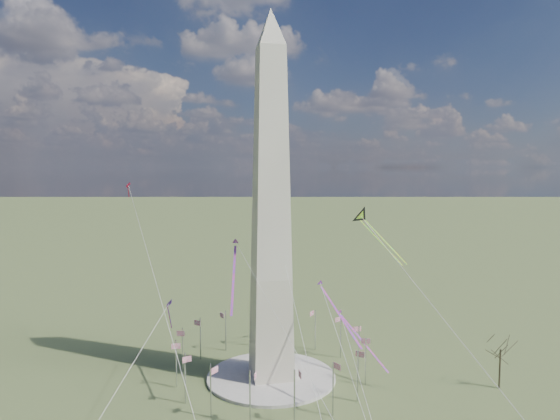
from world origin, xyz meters
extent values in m
plane|color=#4C562B|center=(0.00, 0.00, 0.00)|extent=(2000.00, 2000.00, 0.00)
cylinder|color=#BEB5AE|center=(0.00, 0.00, 0.40)|extent=(36.00, 36.00, 0.80)
pyramid|color=silver|center=(0.00, 0.00, 95.80)|extent=(9.90, 9.90, 10.00)
cylinder|color=#B3B6B9|center=(26.00, 0.00, 6.50)|extent=(0.36, 0.36, 13.00)
cube|color=#BC1939|center=(26.00, 1.30, 11.80)|extent=(2.40, 0.08, 1.50)
cylinder|color=#B3B6B9|center=(24.02, 9.95, 6.50)|extent=(0.36, 0.36, 13.00)
cube|color=#BC1939|center=(23.52, 11.15, 11.80)|extent=(2.25, 0.99, 1.50)
cylinder|color=#B3B6B9|center=(18.38, 18.38, 6.50)|extent=(0.36, 0.36, 13.00)
cube|color=#BC1939|center=(17.47, 19.30, 11.80)|extent=(1.75, 1.75, 1.50)
cylinder|color=#B3B6B9|center=(9.95, 24.02, 6.50)|extent=(0.36, 0.36, 13.00)
cube|color=#BC1939|center=(8.75, 24.52, 11.80)|extent=(0.99, 2.25, 1.50)
cylinder|color=#B3B6B9|center=(0.00, 26.00, 6.50)|extent=(0.36, 0.36, 13.00)
cube|color=#BC1939|center=(-1.30, 26.00, 11.80)|extent=(0.08, 2.40, 1.50)
cylinder|color=#B3B6B9|center=(-9.95, 24.02, 6.50)|extent=(0.36, 0.36, 13.00)
cube|color=#BC1939|center=(-11.15, 23.52, 11.80)|extent=(0.99, 2.25, 1.50)
cylinder|color=#B3B6B9|center=(-18.38, 18.38, 6.50)|extent=(0.36, 0.36, 13.00)
cube|color=#BC1939|center=(-19.30, 17.47, 11.80)|extent=(1.75, 1.75, 1.50)
cylinder|color=#B3B6B9|center=(-24.02, 9.95, 6.50)|extent=(0.36, 0.36, 13.00)
cube|color=#BC1939|center=(-24.52, 8.75, 11.80)|extent=(2.25, 0.99, 1.50)
cylinder|color=#B3B6B9|center=(-26.00, 0.00, 6.50)|extent=(0.36, 0.36, 13.00)
cube|color=#BC1939|center=(-26.00, -1.30, 11.80)|extent=(2.40, 0.08, 1.50)
cylinder|color=#B3B6B9|center=(-24.02, -9.95, 6.50)|extent=(0.36, 0.36, 13.00)
cube|color=#BC1939|center=(-23.52, -11.15, 11.80)|extent=(2.25, 0.99, 1.50)
cylinder|color=#B3B6B9|center=(-18.38, -18.38, 6.50)|extent=(0.36, 0.36, 13.00)
cube|color=#BC1939|center=(-17.47, -19.30, 11.80)|extent=(1.75, 1.75, 1.50)
cylinder|color=#B3B6B9|center=(-9.95, -24.02, 6.50)|extent=(0.36, 0.36, 13.00)
cube|color=#BC1939|center=(-8.75, -24.52, 11.80)|extent=(0.99, 2.25, 1.50)
cylinder|color=#B3B6B9|center=(0.00, -26.00, 6.50)|extent=(0.36, 0.36, 13.00)
cube|color=#BC1939|center=(1.30, -26.00, 11.80)|extent=(0.08, 2.40, 1.50)
cylinder|color=#B3B6B9|center=(9.95, -24.02, 6.50)|extent=(0.36, 0.36, 13.00)
cube|color=#BC1939|center=(11.15, -23.52, 11.80)|extent=(0.99, 2.25, 1.50)
cylinder|color=#B3B6B9|center=(18.38, -18.38, 6.50)|extent=(0.36, 0.36, 13.00)
cube|color=#BC1939|center=(19.30, -17.47, 11.80)|extent=(1.75, 1.75, 1.50)
cylinder|color=#B3B6B9|center=(24.02, -9.95, 6.50)|extent=(0.36, 0.36, 13.00)
cube|color=#BC1939|center=(24.52, -8.75, 11.80)|extent=(2.25, 0.99, 1.50)
cylinder|color=#463D2A|center=(58.28, -19.66, 5.34)|extent=(0.47, 0.47, 10.68)
cube|color=yellow|center=(36.49, 6.00, 36.66)|extent=(7.38, 15.30, 11.68)
cube|color=yellow|center=(34.56, 5.10, 36.66)|extent=(7.38, 15.30, 11.68)
cube|color=#3C1768|center=(-27.55, 7.48, 21.00)|extent=(1.64, 2.66, 2.20)
cube|color=#FF3C28|center=(-27.55, 7.48, 17.38)|extent=(1.36, 2.66, 7.59)
cube|color=#FF3C28|center=(14.08, -17.10, 21.94)|extent=(5.23, 17.37, 11.17)
cube|color=#FF3C28|center=(-11.48, -8.35, 30.89)|extent=(4.47, 20.93, 13.27)
cube|color=#FF3C28|center=(25.24, -5.56, 10.15)|extent=(8.05, 16.72, 11.34)
cube|color=red|center=(-39.43, 31.22, 53.44)|extent=(1.47, 1.82, 1.75)
cube|color=red|center=(-39.43, 31.22, 51.53)|extent=(0.49, 1.52, 4.01)
cube|color=silver|center=(3.85, 39.22, 64.26)|extent=(1.92, 1.67, 1.80)
cube|color=silver|center=(3.85, 39.22, 62.28)|extent=(0.37, 1.56, 4.14)
camera|label=1|loc=(-27.51, -132.37, 58.89)|focal=32.00mm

